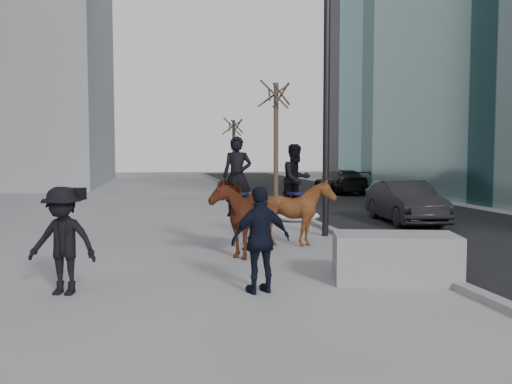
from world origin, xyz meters
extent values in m
plane|color=gray|center=(0.00, 0.00, 0.00)|extent=(120.00, 120.00, 0.00)
cube|color=black|center=(7.00, 10.00, 0.01)|extent=(8.00, 90.00, 0.01)
cube|color=gray|center=(3.00, 10.00, 0.06)|extent=(0.25, 90.00, 0.12)
cube|color=gray|center=(2.17, -0.75, 0.43)|extent=(2.35, 1.57, 0.86)
imported|color=black|center=(6.06, 6.94, 0.70)|extent=(1.88, 4.38, 1.41)
imported|color=black|center=(8.43, 20.21, 0.69)|extent=(2.11, 4.82, 1.38)
imported|color=#531B10|center=(-0.20, 2.39, 0.88)|extent=(1.55, 2.27, 1.76)
imported|color=black|center=(-0.20, 2.54, 1.77)|extent=(0.77, 0.63, 1.84)
cube|color=black|center=(-0.20, 2.54, 1.38)|extent=(0.63, 0.68, 0.06)
imported|color=#461A0E|center=(1.42, 3.26, 0.83)|extent=(1.81, 1.90, 1.66)
imported|color=black|center=(1.42, 3.41, 1.67)|extent=(1.03, 0.93, 1.73)
cube|color=#10103A|center=(1.42, 3.41, 1.30)|extent=(0.66, 0.70, 0.06)
imported|color=black|center=(-0.34, -1.09, 0.88)|extent=(1.10, 0.67, 1.75)
cylinder|color=#C05B0B|center=(-0.39, -0.54, 1.15)|extent=(0.04, 0.18, 0.07)
imported|color=black|center=(-3.51, -0.62, 0.88)|extent=(1.28, 0.97, 1.75)
cube|color=black|center=(-3.36, -0.37, 1.62)|extent=(0.41, 0.32, 0.20)
cylinder|color=black|center=(2.60, 4.69, 4.50)|extent=(0.18, 0.18, 9.00)
ellipsoid|color=silver|center=(2.70, 7.94, 0.18)|extent=(1.44, 0.91, 0.37)
ellipsoid|color=silver|center=(2.70, 2.26, 0.14)|extent=(1.12, 0.71, 0.28)
camera|label=1|loc=(-1.98, -9.71, 2.28)|focal=38.00mm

